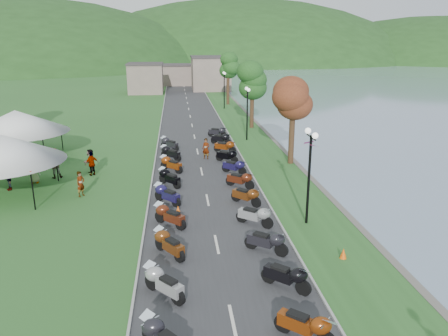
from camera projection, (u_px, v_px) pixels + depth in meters
name	position (u px, v px, depth m)	size (l,w,h in m)	color
road	(194.00, 137.00, 43.74)	(7.00, 120.00, 0.02)	#37373A
hills_backdrop	(179.00, 60.00, 196.20)	(360.00, 120.00, 76.00)	#285621
far_building	(174.00, 75.00, 85.70)	(18.00, 16.00, 5.00)	gray
moto_row_left	(168.00, 245.00, 19.61)	(2.60, 41.75, 1.10)	#331411
moto_row_right	(246.00, 196.00, 25.79)	(2.60, 39.18, 1.10)	#331411
vendor_tent_main	(0.00, 165.00, 26.82)	(5.28, 5.28, 4.00)	white
vendor_tent_side	(18.00, 135.00, 35.21)	(5.40, 5.40, 4.00)	white
tree_lakeside	(293.00, 114.00, 33.36)	(2.84, 2.84, 7.90)	#296021
pedestrian_a	(82.00, 196.00, 27.30)	(0.59, 0.43, 1.62)	slate
pedestrian_b	(56.00, 178.00, 30.88)	(0.93, 0.51, 1.91)	slate
pedestrian_c	(9.00, 190.00, 28.38)	(1.23, 0.51, 1.91)	slate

